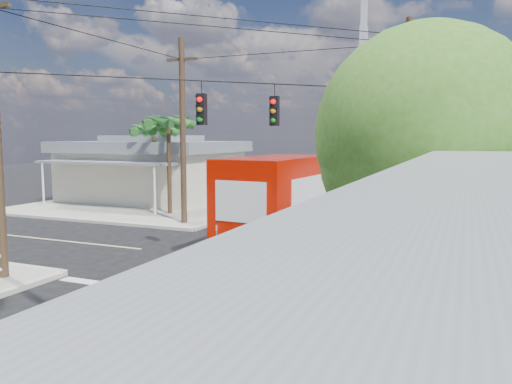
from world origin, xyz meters
The scene contains 12 objects.
ground centered at (0.00, 0.00, 0.00)m, with size 120.00×120.00×0.00m, color black.
sidewalk_nw centered at (-10.88, 10.88, 0.07)m, with size 14.12×14.12×0.14m.
road_markings centered at (0.00, -1.47, 0.01)m, with size 32.00×32.00×0.01m.
building_nw centered at (-12.00, 12.46, 2.22)m, with size 10.80×10.20×4.30m.
radio_tower centered at (0.50, 20.00, 5.64)m, with size 0.80×0.80×17.00m.
tree_ne_front centered at (7.21, 6.76, 4.77)m, with size 4.21×4.14×6.66m.
tree_se centered at (7.01, -7.24, 4.04)m, with size 3.67×3.54×5.62m.
palm_nw_front centered at (-7.50, 7.50, 5.04)m, with size 3.01×3.08×5.59m.
palm_nw_back centered at (-9.50, 9.00, 4.67)m, with size 3.01×3.08×5.19m.
utility_poles centered at (-1.58, 1.60, 4.67)m, with size 12.00×10.68×9.00m.
vending_boxes centered at (6.50, 6.20, 0.69)m, with size 1.90×0.50×1.10m.
delivery_truck centered at (1.11, 2.41, 1.82)m, with size 3.13×8.45×3.59m.
Camera 1 is at (7.52, -15.72, 4.32)m, focal length 35.00 mm.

